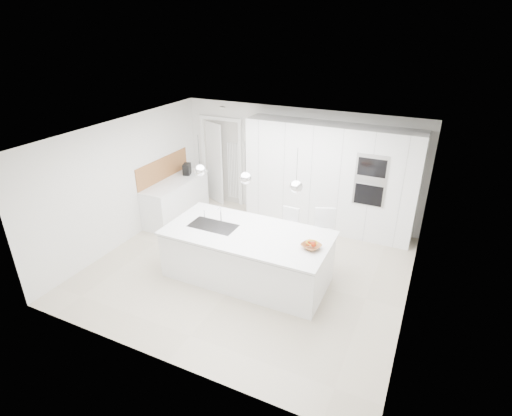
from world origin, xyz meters
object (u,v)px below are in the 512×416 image
at_px(fruit_bowl, 311,246).
at_px(espresso_machine, 187,169).
at_px(bar_stool_left, 288,235).
at_px(bar_stool_right, 321,240).
at_px(island_base, 246,257).

relative_size(fruit_bowl, espresso_machine, 1.17).
height_order(bar_stool_left, bar_stool_right, bar_stool_right).
distance_m(fruit_bowl, bar_stool_right, 0.96).
bearing_deg(bar_stool_left, bar_stool_right, -3.48).
bearing_deg(fruit_bowl, bar_stool_left, 128.35).
relative_size(island_base, espresso_machine, 10.93).
distance_m(espresso_machine, bar_stool_right, 3.78).
bearing_deg(fruit_bowl, espresso_machine, 151.75).
xyz_separation_m(island_base, espresso_machine, (-2.53, 1.97, 0.60)).
bearing_deg(bar_stool_left, fruit_bowl, -50.44).
distance_m(bar_stool_left, bar_stool_right, 0.66).
relative_size(fruit_bowl, bar_stool_right, 0.26).
relative_size(island_base, fruit_bowl, 9.33).
bearing_deg(espresso_machine, island_base, -57.92).
xyz_separation_m(island_base, fruit_bowl, (1.14, 0.00, 0.51)).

